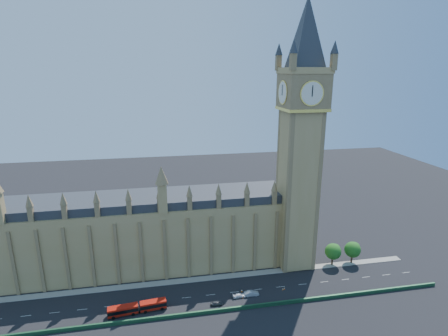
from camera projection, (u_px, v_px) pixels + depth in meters
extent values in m
plane|color=black|center=(199.00, 296.00, 113.74)|extent=(400.00, 400.00, 0.00)
cube|color=#A58950|center=(123.00, 237.00, 126.85)|extent=(120.00, 20.00, 25.00)
cube|color=#2D3035|center=(120.00, 201.00, 123.13)|extent=(120.00, 18.00, 3.00)
cube|color=#A58950|center=(297.00, 191.00, 126.02)|extent=(12.00, 12.00, 58.00)
cube|color=olive|center=(303.00, 92.00, 116.72)|extent=(14.00, 14.00, 12.00)
cylinder|color=silver|center=(312.00, 94.00, 109.94)|extent=(7.20, 0.30, 7.20)
cube|color=#A58950|center=(304.00, 71.00, 114.86)|extent=(14.50, 14.50, 2.00)
cube|color=#1E4C2D|center=(202.00, 313.00, 105.05)|extent=(160.00, 0.60, 1.20)
cube|color=gray|center=(195.00, 280.00, 122.72)|extent=(160.00, 3.00, 0.16)
cylinder|color=#382619|center=(332.00, 260.00, 131.88)|extent=(0.70, 0.70, 4.00)
sphere|color=#1B4F15|center=(333.00, 252.00, 130.95)|extent=(6.00, 6.00, 6.00)
sphere|color=#1B4F15|center=(335.00, 249.00, 131.22)|extent=(4.38, 4.38, 4.38)
cylinder|color=#382619|center=(352.00, 258.00, 133.29)|extent=(0.70, 0.70, 4.00)
sphere|color=#1B4F15|center=(353.00, 250.00, 132.36)|extent=(6.00, 6.00, 6.00)
sphere|color=#1B4F15|center=(354.00, 248.00, 132.63)|extent=(4.38, 4.38, 4.38)
cube|color=#AE160B|center=(123.00, 311.00, 104.57)|extent=(9.05, 3.36, 2.95)
cube|color=#AE160B|center=(153.00, 305.00, 107.02)|extent=(8.08, 3.26, 2.95)
cube|color=black|center=(123.00, 310.00, 104.48)|extent=(9.11, 3.42, 1.12)
cube|color=black|center=(153.00, 304.00, 106.93)|extent=(8.13, 3.31, 1.12)
cylinder|color=black|center=(138.00, 309.00, 105.77)|extent=(1.03, 2.43, 2.36)
cylinder|color=black|center=(113.00, 318.00, 102.92)|extent=(1.01, 0.40, 0.98)
cylinder|color=black|center=(113.00, 313.00, 105.19)|extent=(1.01, 0.40, 0.98)
cylinder|color=black|center=(133.00, 314.00, 104.47)|extent=(1.01, 0.40, 0.98)
cylinder|color=black|center=(133.00, 309.00, 106.74)|extent=(1.01, 0.40, 0.98)
cylinder|color=black|center=(145.00, 312.00, 105.46)|extent=(1.01, 0.40, 0.98)
cylinder|color=black|center=(145.00, 307.00, 107.73)|extent=(1.01, 0.40, 0.98)
cylinder|color=black|center=(162.00, 309.00, 106.84)|extent=(1.01, 0.40, 0.98)
cylinder|color=black|center=(161.00, 304.00, 109.11)|extent=(1.01, 0.40, 0.98)
imported|color=#3A3D40|center=(217.00, 303.00, 109.22)|extent=(3.81, 1.57, 1.29)
imported|color=#ACAEB4|center=(251.00, 293.00, 113.87)|extent=(4.86, 1.76, 1.59)
imported|color=white|center=(239.00, 295.00, 113.08)|extent=(4.41, 2.09, 1.24)
cube|color=black|center=(283.00, 290.00, 116.92)|extent=(0.47, 0.47, 0.04)
cone|color=orange|center=(283.00, 289.00, 116.84)|extent=(0.52, 0.52, 0.63)
cylinder|color=white|center=(283.00, 289.00, 116.82)|extent=(0.31, 0.31, 0.11)
cube|color=black|center=(243.00, 298.00, 112.79)|extent=(0.45, 0.45, 0.04)
cone|color=orange|center=(243.00, 297.00, 112.70)|extent=(0.50, 0.50, 0.70)
cylinder|color=white|center=(243.00, 297.00, 112.68)|extent=(0.34, 0.34, 0.12)
cube|color=black|center=(284.00, 289.00, 117.29)|extent=(0.50, 0.50, 0.04)
cone|color=#FF5D0D|center=(284.00, 288.00, 117.20)|extent=(0.55, 0.55, 0.67)
cylinder|color=white|center=(284.00, 288.00, 117.18)|extent=(0.33, 0.33, 0.12)
cube|color=black|center=(242.00, 292.00, 116.07)|extent=(0.55, 0.55, 0.04)
cone|color=orange|center=(242.00, 291.00, 115.97)|extent=(0.60, 0.60, 0.78)
cylinder|color=white|center=(242.00, 290.00, 115.94)|extent=(0.38, 0.38, 0.13)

